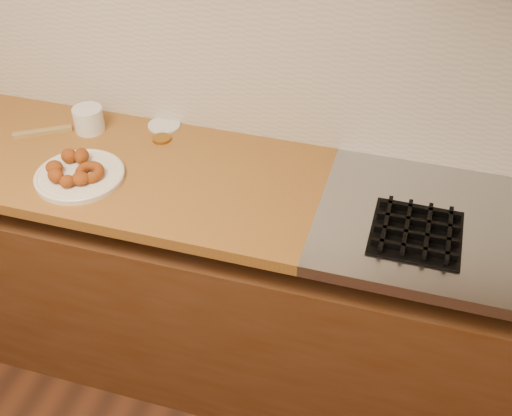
{
  "coord_description": "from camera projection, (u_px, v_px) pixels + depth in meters",
  "views": [
    {
      "loc": [
        0.75,
        0.14,
        2.14
      ],
      "look_at": [
        0.33,
        1.55,
        0.93
      ],
      "focal_mm": 45.0,
      "sensor_mm": 36.0,
      "label": 1
    }
  ],
  "objects": [
    {
      "name": "tub_lid",
      "position": [
        164.0,
        125.0,
        2.31
      ],
      "size": [
        0.14,
        0.14,
        0.01
      ],
      "primitive_type": "cylinder",
      "rotation": [
        0.0,
        0.0,
        -0.23
      ],
      "color": "silver",
      "rests_on": "butcher_block"
    },
    {
      "name": "plastic_tub",
      "position": [
        89.0,
        119.0,
        2.27
      ],
      "size": [
        0.13,
        0.13,
        0.09
      ],
      "primitive_type": "cylinder",
      "rotation": [
        0.0,
        0.0,
        0.35
      ],
      "color": "silver",
      "rests_on": "butcher_block"
    },
    {
      "name": "butcher_block",
      "position": [
        0.0,
        145.0,
        2.25
      ],
      "size": [
        2.3,
        0.62,
        0.04
      ],
      "primitive_type": "cube",
      "color": "#965F2D",
      "rests_on": "base_cabinet"
    },
    {
      "name": "ring_donut",
      "position": [
        90.0,
        172.0,
        2.04
      ],
      "size": [
        0.12,
        0.12,
        0.04
      ],
      "primitive_type": "torus",
      "rotation": [
        0.1,
        0.0,
        0.35
      ],
      "color": "#8F4012",
      "rests_on": "donut_plate"
    },
    {
      "name": "wooden_utensil",
      "position": [
        43.0,
        132.0,
        2.27
      ],
      "size": [
        0.18,
        0.13,
        0.02
      ],
      "primitive_type": "cube",
      "rotation": [
        0.0,
        0.0,
        0.57
      ],
      "color": "olive",
      "rests_on": "butcher_block"
    },
    {
      "name": "fried_dough_chunks",
      "position": [
        68.0,
        168.0,
        2.05
      ],
      "size": [
        0.19,
        0.2,
        0.05
      ],
      "color": "#8F4012",
      "rests_on": "donut_plate"
    },
    {
      "name": "base_cabinet",
      "position": [
        183.0,
        281.0,
        2.42
      ],
      "size": [
        3.6,
        0.6,
        0.77
      ],
      "primitive_type": "cube",
      "color": "#51321E",
      "rests_on": "floor"
    },
    {
      "name": "wall_back",
      "position": [
        197.0,
        3.0,
        2.04
      ],
      "size": [
        4.0,
        0.02,
        2.7
      ],
      "primitive_type": "cube",
      "color": "tan",
      "rests_on": "ground"
    },
    {
      "name": "brass_jar_lid",
      "position": [
        162.0,
        139.0,
        2.24
      ],
      "size": [
        0.08,
        0.08,
        0.01
      ],
      "primitive_type": "cylinder",
      "rotation": [
        0.0,
        0.0,
        0.37
      ],
      "color": "#A06E25",
      "rests_on": "butcher_block"
    },
    {
      "name": "backsplash",
      "position": [
        198.0,
        48.0,
        2.13
      ],
      "size": [
        3.6,
        0.02,
        0.6
      ],
      "primitive_type": "cube",
      "color": "beige",
      "rests_on": "wall_back"
    },
    {
      "name": "donut_plate",
      "position": [
        80.0,
        176.0,
        2.07
      ],
      "size": [
        0.29,
        0.29,
        0.02
      ],
      "primitive_type": "cylinder",
      "color": "silver",
      "rests_on": "butcher_block"
    }
  ]
}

